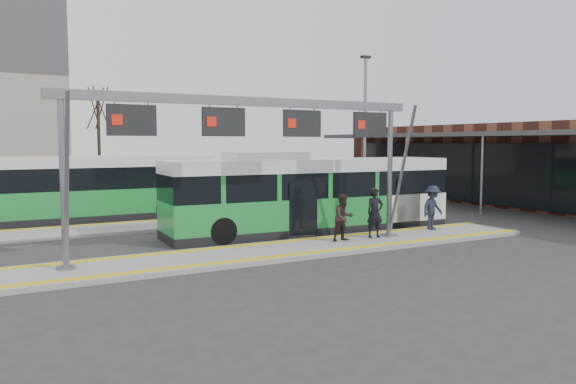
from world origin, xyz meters
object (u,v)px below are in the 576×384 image
at_px(hero_bus, 310,196).
at_px(passenger_b, 344,218).
at_px(gantry, 256,128).
at_px(passenger_a, 375,213).
at_px(passenger_c, 433,208).

relative_size(hero_bus, passenger_b, 7.15).
height_order(gantry, hero_bus, gantry).
height_order(passenger_a, passenger_c, passenger_a).
distance_m(hero_bus, passenger_a, 3.33).
relative_size(hero_bus, passenger_a, 6.52).
xyz_separation_m(gantry, passenger_a, (5.09, -0.02, -3.18)).
height_order(passenger_a, passenger_b, passenger_a).
relative_size(passenger_b, passenger_c, 0.95).
height_order(gantry, passenger_a, gantry).
distance_m(gantry, passenger_c, 9.10).
bearing_deg(passenger_a, gantry, -172.98).
bearing_deg(passenger_b, passenger_a, -0.30).
relative_size(gantry, passenger_b, 7.35).
xyz_separation_m(passenger_a, passenger_b, (-1.50, -0.05, -0.08)).
height_order(hero_bus, passenger_b, hero_bus).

